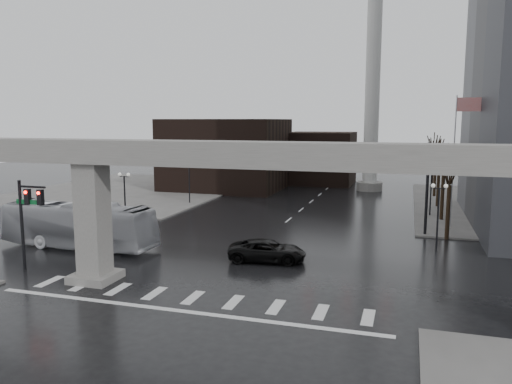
{
  "coord_description": "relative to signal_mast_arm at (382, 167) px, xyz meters",
  "views": [
    {
      "loc": [
        11.25,
        -25.52,
        9.82
      ],
      "look_at": [
        0.36,
        9.83,
        4.5
      ],
      "focal_mm": 35.0,
      "sensor_mm": 36.0,
      "label": 1
    }
  ],
  "objects": [
    {
      "name": "city_bus",
      "position": [
        -22.08,
        -12.21,
        -4.05
      ],
      "size": [
        12.91,
        3.59,
        3.56
      ],
      "primitive_type": "imported",
      "rotation": [
        0.0,
        0.0,
        1.52
      ],
      "color": "silver",
      "rests_on": "ground"
    },
    {
      "name": "tree_right_0",
      "position": [
        5.54,
        -0.78,
        -3.04
      ],
      "size": [
        1.09,
        1.58,
        7.5
      ],
      "color": "black",
      "rests_on": "ground"
    },
    {
      "name": "lamp_left_2",
      "position": [
        -22.49,
        23.2,
        -2.36
      ],
      "size": [
        1.22,
        0.32,
        5.11
      ],
      "color": "black",
      "rests_on": "ground"
    },
    {
      "name": "tree_right_1",
      "position": [
        5.54,
        7.22,
        -2.98
      ],
      "size": [
        1.09,
        1.61,
        7.67
      ],
      "color": "black",
      "rests_on": "ground"
    },
    {
      "name": "lamp_left_0",
      "position": [
        -22.49,
        -4.8,
        -2.36
      ],
      "size": [
        1.22,
        0.32,
        5.11
      ],
      "color": "black",
      "rests_on": "ground"
    },
    {
      "name": "sidewalk_nw",
      "position": [
        -34.99,
        17.2,
        -5.75
      ],
      "size": [
        28.0,
        36.0,
        0.15
      ],
      "primitive_type": "cube",
      "color": "slate",
      "rests_on": "ground"
    },
    {
      "name": "lamp_right_1",
      "position": [
        4.51,
        9.2,
        -2.36
      ],
      "size": [
        1.22,
        0.32,
        5.11
      ],
      "color": "black",
      "rests_on": "ground"
    },
    {
      "name": "lamp_right_2",
      "position": [
        4.51,
        23.2,
        -2.36
      ],
      "size": [
        1.22,
        0.32,
        5.11
      ],
      "color": "black",
      "rests_on": "ground"
    },
    {
      "name": "building_far_left",
      "position": [
        -22.99,
        23.2,
        -0.83
      ],
      "size": [
        16.0,
        14.0,
        10.0
      ],
      "primitive_type": "cube",
      "color": "black",
      "rests_on": "ground"
    },
    {
      "name": "tree_right_4",
      "position": [
        5.54,
        31.22,
        -2.79
      ],
      "size": [
        1.12,
        1.69,
        8.19
      ],
      "color": "black",
      "rests_on": "ground"
    },
    {
      "name": "tree_right_2",
      "position": [
        5.54,
        15.22,
        -2.91
      ],
      "size": [
        1.1,
        1.63,
        7.85
      ],
      "color": "black",
      "rests_on": "ground"
    },
    {
      "name": "flagpole_assembly",
      "position": [
        6.3,
        3.2,
        1.7
      ],
      "size": [
        2.06,
        0.12,
        12.0
      ],
      "color": "silver",
      "rests_on": "ground"
    },
    {
      "name": "tree_right_3",
      "position": [
        5.54,
        23.22,
        -2.85
      ],
      "size": [
        1.11,
        1.66,
        8.02
      ],
      "color": "black",
      "rests_on": "ground"
    },
    {
      "name": "smokestack",
      "position": [
        -2.99,
        27.2,
        7.52
      ],
      "size": [
        3.6,
        3.6,
        30.0
      ],
      "color": "silver",
      "rests_on": "ground"
    },
    {
      "name": "pickup_truck",
      "position": [
        -7.02,
        -11.55,
        -5.07
      ],
      "size": [
        5.78,
        3.35,
        1.51
      ],
      "primitive_type": "imported",
      "rotation": [
        0.0,
        0.0,
        1.73
      ],
      "color": "black",
      "rests_on": "ground"
    },
    {
      "name": "ground",
      "position": [
        -8.99,
        -18.8,
        -5.83
      ],
      "size": [
        160.0,
        160.0,
        0.0
      ],
      "primitive_type": "plane",
      "color": "black",
      "rests_on": "ground"
    },
    {
      "name": "signal_mast_arm",
      "position": [
        0.0,
        0.0,
        0.0
      ],
      "size": [
        12.12,
        0.43,
        8.0
      ],
      "color": "black",
      "rests_on": "ground"
    },
    {
      "name": "lamp_left_1",
      "position": [
        -22.49,
        9.2,
        -2.36
      ],
      "size": [
        1.22,
        0.32,
        5.11
      ],
      "color": "black",
      "rests_on": "ground"
    },
    {
      "name": "lamp_right_0",
      "position": [
        4.51,
        -4.8,
        -2.36
      ],
      "size": [
        1.22,
        0.32,
        5.11
      ],
      "color": "black",
      "rests_on": "ground"
    },
    {
      "name": "elevated_guideway",
      "position": [
        -7.73,
        -18.8,
        1.05
      ],
      "size": [
        48.0,
        2.6,
        8.7
      ],
      "color": "gray",
      "rests_on": "ground"
    },
    {
      "name": "signal_left_pole",
      "position": [
        -21.24,
        -18.3,
        -1.76
      ],
      "size": [
        2.3,
        0.3,
        6.0
      ],
      "color": "black",
      "rests_on": "ground"
    },
    {
      "name": "building_far_mid",
      "position": [
        -10.99,
        33.2,
        -1.83
      ],
      "size": [
        10.0,
        10.0,
        8.0
      ],
      "primitive_type": "cube",
      "color": "black",
      "rests_on": "ground"
    }
  ]
}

